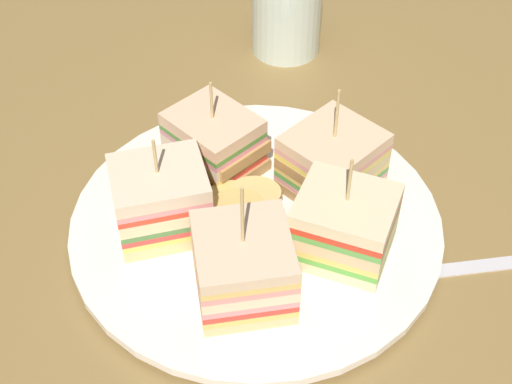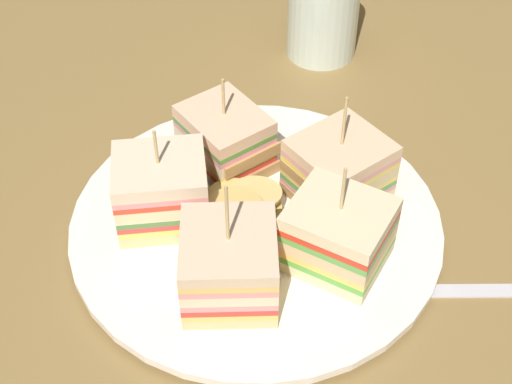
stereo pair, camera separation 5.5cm
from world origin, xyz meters
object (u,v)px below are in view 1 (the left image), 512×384
object	(u,v)px
sandwich_wedge_1	(214,142)
drinking_glass	(287,10)
sandwich_wedge_2	(161,200)
chip_pile	(246,206)
plate	(256,224)
sandwich_wedge_0	(332,162)
sandwich_wedge_4	(343,226)
sandwich_wedge_3	(243,267)

from	to	relation	value
sandwich_wedge_1	drinking_glass	xyz separation A→B (cm)	(-18.38, 10.40, 0.57)
sandwich_wedge_2	chip_pile	size ratio (longest dim) A/B	1.11
plate	sandwich_wedge_0	distance (cm)	7.87
sandwich_wedge_0	sandwich_wedge_2	distance (cm)	14.04
drinking_glass	sandwich_wedge_1	bearing A→B (deg)	-29.50
sandwich_wedge_4	drinking_glass	bearing A→B (deg)	-62.34
sandwich_wedge_1	sandwich_wedge_2	bearing A→B (deg)	-72.04
sandwich_wedge_1	drinking_glass	size ratio (longest dim) A/B	0.84
sandwich_wedge_0	sandwich_wedge_3	xyz separation A→B (cm)	(9.39, -9.00, 0.11)
sandwich_wedge_2	sandwich_wedge_4	world-z (taller)	sandwich_wedge_4
sandwich_wedge_2	sandwich_wedge_1	bearing A→B (deg)	47.80
sandwich_wedge_1	sandwich_wedge_2	distance (cm)	8.01
sandwich_wedge_1	sandwich_wedge_0	bearing A→B (deg)	30.83
sandwich_wedge_3	sandwich_wedge_4	world-z (taller)	sandwich_wedge_3
plate	drinking_glass	size ratio (longest dim) A/B	2.78
sandwich_wedge_4	chip_pile	world-z (taller)	sandwich_wedge_4
sandwich_wedge_1	sandwich_wedge_3	bearing A→B (deg)	-33.78
plate	sandwich_wedge_0	xyz separation A→B (cm)	(-2.55, 6.73, 3.18)
sandwich_wedge_2	chip_pile	distance (cm)	6.52
sandwich_wedge_1	drinking_glass	distance (cm)	21.13
plate	sandwich_wedge_0	world-z (taller)	sandwich_wedge_0
plate	sandwich_wedge_1	distance (cm)	7.85
sandwich_wedge_0	sandwich_wedge_1	size ratio (longest dim) A/B	1.09
sandwich_wedge_0	sandwich_wedge_1	world-z (taller)	sandwich_wedge_0
drinking_glass	plate	bearing A→B (deg)	-18.06
sandwich_wedge_0	drinking_glass	xyz separation A→B (cm)	(-22.68, 1.50, 0.52)
sandwich_wedge_0	drinking_glass	size ratio (longest dim) A/B	0.92
plate	sandwich_wedge_2	world-z (taller)	sandwich_wedge_2
sandwich_wedge_2	drinking_glass	world-z (taller)	drinking_glass
sandwich_wedge_1	sandwich_wedge_3	world-z (taller)	sandwich_wedge_3
sandwich_wedge_1	chip_pile	world-z (taller)	sandwich_wedge_1
sandwich_wedge_0	sandwich_wedge_1	xyz separation A→B (cm)	(-4.30, -8.90, -0.04)
plate	sandwich_wedge_2	distance (cm)	7.98
plate	sandwich_wedge_4	world-z (taller)	sandwich_wedge_4
drinking_glass	sandwich_wedge_3	bearing A→B (deg)	-18.12
sandwich_wedge_1	sandwich_wedge_4	distance (cm)	13.75
sandwich_wedge_3	chip_pile	bearing A→B (deg)	-10.33
sandwich_wedge_0	sandwich_wedge_3	size ratio (longest dim) A/B	0.93
sandwich_wedge_1	sandwich_wedge_3	xyz separation A→B (cm)	(13.69, -0.09, 0.15)
sandwich_wedge_0	sandwich_wedge_2	bearing A→B (deg)	-25.91
chip_pile	sandwich_wedge_4	bearing A→B (deg)	54.96
sandwich_wedge_4	sandwich_wedge_2	bearing A→B (deg)	11.09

